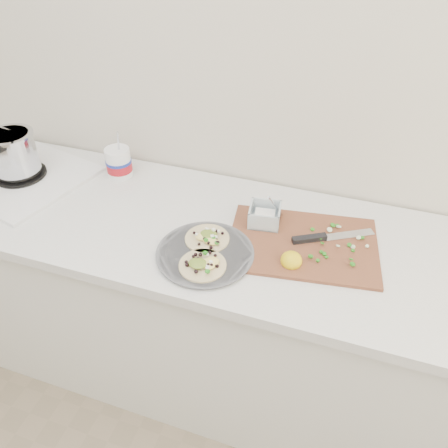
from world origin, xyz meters
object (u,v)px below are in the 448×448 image
(stove, at_px, (17,162))
(tub, at_px, (119,161))
(taco_plate, at_px, (205,251))
(cutboard, at_px, (300,238))

(stove, relative_size, tub, 2.53)
(taco_plate, relative_size, tub, 1.39)
(cutboard, bearing_deg, stove, 170.44)
(taco_plate, xyz_separation_m, tub, (-0.49, 0.33, 0.05))
(cutboard, bearing_deg, tub, 158.95)
(stove, xyz_separation_m, cutboard, (1.13, -0.03, -0.06))
(stove, distance_m, taco_plate, 0.87)
(tub, bearing_deg, stove, -158.18)
(stove, distance_m, tub, 0.39)
(taco_plate, bearing_deg, cutboard, 29.99)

